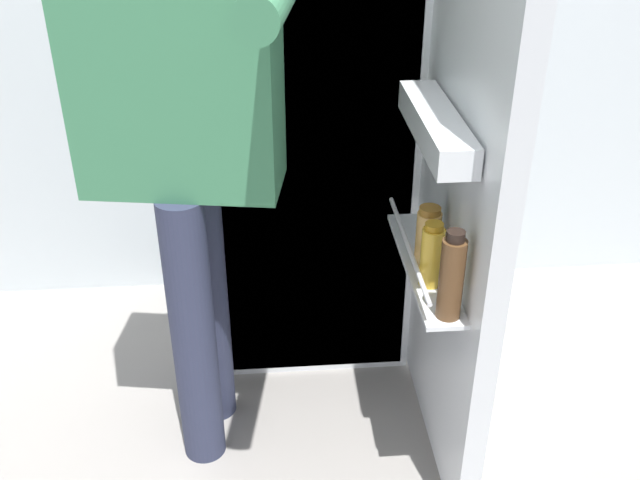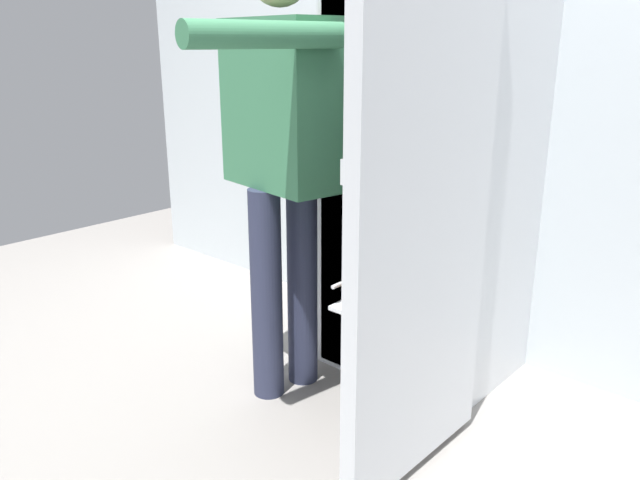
% 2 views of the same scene
% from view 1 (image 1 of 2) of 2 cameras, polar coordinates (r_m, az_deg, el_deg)
% --- Properties ---
extents(ground_plane, '(6.09, 6.09, 0.00)m').
position_cam_1_polar(ground_plane, '(2.32, -0.83, -14.20)').
color(ground_plane, gray).
extents(refrigerator, '(0.75, 1.25, 1.81)m').
position_cam_1_polar(refrigerator, '(2.26, -1.00, 11.59)').
color(refrigerator, silver).
rests_on(refrigerator, ground_plane).
extents(person, '(0.57, 0.83, 1.66)m').
position_cam_1_polar(person, '(1.79, -10.58, 9.42)').
color(person, '#2D334C').
rests_on(person, ground_plane).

